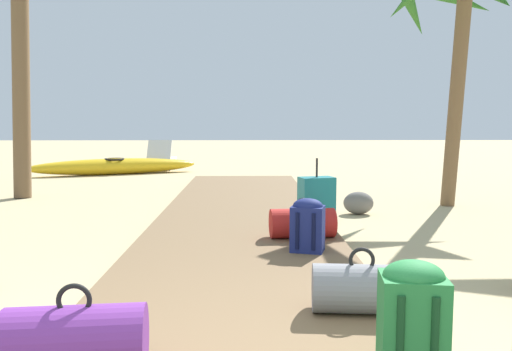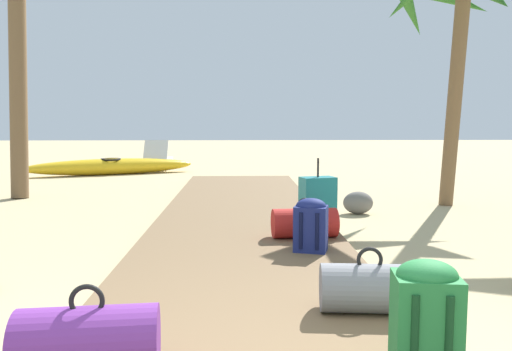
{
  "view_description": "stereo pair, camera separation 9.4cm",
  "coord_description": "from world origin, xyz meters",
  "px_view_note": "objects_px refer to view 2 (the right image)",
  "views": [
    {
      "loc": [
        0.07,
        -1.63,
        1.28
      ],
      "look_at": [
        0.2,
        5.42,
        0.55
      ],
      "focal_mm": 36.58,
      "sensor_mm": 36.0,
      "label": 1
    },
    {
      "loc": [
        -0.02,
        -1.62,
        1.28
      ],
      "look_at": [
        0.2,
        5.42,
        0.55
      ],
      "focal_mm": 36.58,
      "sensor_mm": 36.0,
      "label": 2
    }
  ],
  "objects_px": {
    "palm_tree_far_right": "(450,5)",
    "suitcase_teal": "(318,201)",
    "lounge_chair": "(158,158)",
    "duffel_bag_purple": "(88,343)",
    "backpack_green": "(426,319)",
    "duffel_bag_grey": "(369,288)",
    "kayak": "(111,167)",
    "backpack_navy": "(311,223)",
    "duffel_bag_red": "(305,223)"
  },
  "relations": [
    {
      "from": "backpack_navy",
      "to": "kayak",
      "type": "bearing_deg",
      "value": 115.51
    },
    {
      "from": "duffel_bag_purple",
      "to": "palm_tree_far_right",
      "type": "xyz_separation_m",
      "value": [
        3.75,
        5.26,
        2.7
      ]
    },
    {
      "from": "duffel_bag_grey",
      "to": "lounge_chair",
      "type": "bearing_deg",
      "value": 105.61
    },
    {
      "from": "suitcase_teal",
      "to": "duffel_bag_purple",
      "type": "bearing_deg",
      "value": -114.27
    },
    {
      "from": "backpack_green",
      "to": "kayak",
      "type": "height_order",
      "value": "backpack_green"
    },
    {
      "from": "backpack_navy",
      "to": "palm_tree_far_right",
      "type": "bearing_deg",
      "value": 50.5
    },
    {
      "from": "duffel_bag_grey",
      "to": "palm_tree_far_right",
      "type": "xyz_separation_m",
      "value": [
        2.22,
        4.46,
        2.72
      ]
    },
    {
      "from": "duffel_bag_purple",
      "to": "kayak",
      "type": "height_order",
      "value": "duffel_bag_purple"
    },
    {
      "from": "duffel_bag_purple",
      "to": "kayak",
      "type": "bearing_deg",
      "value": 103.17
    },
    {
      "from": "duffel_bag_grey",
      "to": "backpack_green",
      "type": "height_order",
      "value": "backpack_green"
    },
    {
      "from": "backpack_navy",
      "to": "backpack_green",
      "type": "bearing_deg",
      "value": -85.62
    },
    {
      "from": "duffel_bag_grey",
      "to": "duffel_bag_red",
      "type": "bearing_deg",
      "value": 93.82
    },
    {
      "from": "suitcase_teal",
      "to": "palm_tree_far_right",
      "type": "relative_size",
      "value": 0.21
    },
    {
      "from": "backpack_green",
      "to": "suitcase_teal",
      "type": "bearing_deg",
      "value": 89.19
    },
    {
      "from": "duffel_bag_grey",
      "to": "backpack_navy",
      "type": "xyz_separation_m",
      "value": [
        -0.16,
        1.57,
        0.1
      ]
    },
    {
      "from": "duffel_bag_purple",
      "to": "palm_tree_far_right",
      "type": "relative_size",
      "value": 0.18
    },
    {
      "from": "backpack_green",
      "to": "lounge_chair",
      "type": "distance_m",
      "value": 11.89
    },
    {
      "from": "duffel_bag_red",
      "to": "palm_tree_far_right",
      "type": "relative_size",
      "value": 0.19
    },
    {
      "from": "backpack_navy",
      "to": "duffel_bag_purple",
      "type": "height_order",
      "value": "backpack_navy"
    },
    {
      "from": "duffel_bag_red",
      "to": "backpack_green",
      "type": "height_order",
      "value": "backpack_green"
    },
    {
      "from": "duffel_bag_purple",
      "to": "duffel_bag_red",
      "type": "height_order",
      "value": "duffel_bag_purple"
    },
    {
      "from": "duffel_bag_grey",
      "to": "backpack_navy",
      "type": "relative_size",
      "value": 1.28
    },
    {
      "from": "duffel_bag_grey",
      "to": "lounge_chair",
      "type": "relative_size",
      "value": 0.41
    },
    {
      "from": "duffel_bag_grey",
      "to": "backpack_navy",
      "type": "bearing_deg",
      "value": 95.68
    },
    {
      "from": "suitcase_teal",
      "to": "backpack_green",
      "type": "height_order",
      "value": "suitcase_teal"
    },
    {
      "from": "duffel_bag_purple",
      "to": "kayak",
      "type": "distance_m",
      "value": 10.58
    },
    {
      "from": "duffel_bag_grey",
      "to": "duffel_bag_purple",
      "type": "xyz_separation_m",
      "value": [
        -1.53,
        -0.81,
        0.02
      ]
    },
    {
      "from": "duffel_bag_grey",
      "to": "duffel_bag_red",
      "type": "relative_size",
      "value": 0.92
    },
    {
      "from": "duffel_bag_grey",
      "to": "kayak",
      "type": "distance_m",
      "value": 10.28
    },
    {
      "from": "palm_tree_far_right",
      "to": "suitcase_teal",
      "type": "bearing_deg",
      "value": -141.66
    },
    {
      "from": "duffel_bag_grey",
      "to": "lounge_chair",
      "type": "distance_m",
      "value": 11.01
    },
    {
      "from": "backpack_navy",
      "to": "lounge_chair",
      "type": "xyz_separation_m",
      "value": [
        -2.81,
        9.04,
        -0.01
      ]
    },
    {
      "from": "backpack_green",
      "to": "palm_tree_far_right",
      "type": "xyz_separation_m",
      "value": [
        2.19,
        5.36,
        2.57
      ]
    },
    {
      "from": "backpack_navy",
      "to": "kayak",
      "type": "relative_size",
      "value": 0.13
    },
    {
      "from": "backpack_navy",
      "to": "backpack_green",
      "type": "height_order",
      "value": "backpack_green"
    },
    {
      "from": "duffel_bag_red",
      "to": "duffel_bag_purple",
      "type": "bearing_deg",
      "value": -115.14
    },
    {
      "from": "backpack_navy",
      "to": "palm_tree_far_right",
      "type": "relative_size",
      "value": 0.13
    },
    {
      "from": "lounge_chair",
      "to": "palm_tree_far_right",
      "type": "bearing_deg",
      "value": -49.86
    },
    {
      "from": "duffel_bag_grey",
      "to": "backpack_green",
      "type": "relative_size",
      "value": 1.1
    },
    {
      "from": "backpack_green",
      "to": "lounge_chair",
      "type": "xyz_separation_m",
      "value": [
        -3.0,
        11.51,
        -0.06
      ]
    },
    {
      "from": "backpack_green",
      "to": "kayak",
      "type": "xyz_separation_m",
      "value": [
        -3.97,
        10.39,
        -0.19
      ]
    },
    {
      "from": "duffel_bag_red",
      "to": "backpack_navy",
      "type": "bearing_deg",
      "value": -91.34
    },
    {
      "from": "duffel_bag_purple",
      "to": "backpack_green",
      "type": "height_order",
      "value": "backpack_green"
    },
    {
      "from": "duffel_bag_purple",
      "to": "suitcase_teal",
      "type": "bearing_deg",
      "value": 65.73
    },
    {
      "from": "suitcase_teal",
      "to": "lounge_chair",
      "type": "relative_size",
      "value": 0.51
    },
    {
      "from": "duffel_bag_grey",
      "to": "suitcase_teal",
      "type": "relative_size",
      "value": 0.81
    },
    {
      "from": "duffel_bag_red",
      "to": "lounge_chair",
      "type": "bearing_deg",
      "value": 108.42
    },
    {
      "from": "duffel_bag_grey",
      "to": "backpack_navy",
      "type": "height_order",
      "value": "backpack_navy"
    },
    {
      "from": "suitcase_teal",
      "to": "duffel_bag_purple",
      "type": "height_order",
      "value": "suitcase_teal"
    },
    {
      "from": "lounge_chair",
      "to": "kayak",
      "type": "height_order",
      "value": "lounge_chair"
    }
  ]
}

